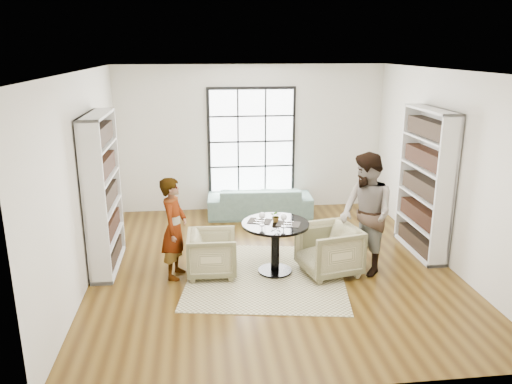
{
  "coord_description": "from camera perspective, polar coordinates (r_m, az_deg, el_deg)",
  "views": [
    {
      "loc": [
        -1.1,
        -7.17,
        3.32
      ],
      "look_at": [
        -0.21,
        0.4,
        1.1
      ],
      "focal_mm": 35.0,
      "sensor_mm": 36.0,
      "label": 1
    }
  ],
  "objects": [
    {
      "name": "ground",
      "position": [
        7.98,
        1.86,
        -8.4
      ],
      "size": [
        6.0,
        6.0,
        0.0
      ],
      "primitive_type": "plane",
      "color": "brown"
    },
    {
      "name": "placemat_right",
      "position": [
        7.4,
        3.7,
        -3.68
      ],
      "size": [
        0.41,
        0.36,
        0.01
      ],
      "primitive_type": "cube",
      "rotation": [
        0.0,
        0.0,
        -0.33
      ],
      "color": "#2A2724",
      "rests_on": "pedestal_table"
    },
    {
      "name": "wine_glass_right",
      "position": [
        7.25,
        3.19,
        -2.93
      ],
      "size": [
        0.09,
        0.09,
        0.2
      ],
      "color": "silver",
      "rests_on": "pedestal_table"
    },
    {
      "name": "cutlery_right",
      "position": [
        7.4,
        3.7,
        -3.63
      ],
      "size": [
        0.2,
        0.25,
        0.01
      ],
      "primitive_type": null,
      "rotation": [
        0.0,
        0.0,
        -0.33
      ],
      "color": "silver",
      "rests_on": "placemat_right"
    },
    {
      "name": "flower_centerpiece",
      "position": [
        7.46,
        2.31,
        -2.77
      ],
      "size": [
        0.21,
        0.19,
        0.19
      ],
      "primitive_type": "imported",
      "rotation": [
        0.0,
        0.0,
        -0.33
      ],
      "color": "gray",
      "rests_on": "pedestal_table"
    },
    {
      "name": "person_left",
      "position": [
        7.44,
        -9.34,
        -4.09
      ],
      "size": [
        0.49,
        0.63,
        1.53
      ],
      "primitive_type": "imported",
      "rotation": [
        0.0,
        0.0,
        1.32
      ],
      "color": "gray",
      "rests_on": "ground"
    },
    {
      "name": "wine_glass_left",
      "position": [
        7.31,
        0.69,
        -2.74
      ],
      "size": [
        0.09,
        0.09,
        0.2
      ],
      "color": "silver",
      "rests_on": "pedestal_table"
    },
    {
      "name": "person_right",
      "position": [
        7.63,
        12.47,
        -2.5
      ],
      "size": [
        0.88,
        1.03,
        1.85
      ],
      "primitive_type": "imported",
      "rotation": [
        0.0,
        0.0,
        -1.34
      ],
      "color": "gray",
      "rests_on": "ground"
    },
    {
      "name": "pedestal_table",
      "position": [
        7.53,
        2.22,
        -5.13
      ],
      "size": [
        1.01,
        1.01,
        0.8
      ],
      "rotation": [
        0.0,
        0.0,
        -0.33
      ],
      "color": "black",
      "rests_on": "ground"
    },
    {
      "name": "cutlery_left",
      "position": [
        7.51,
        0.42,
        -3.29
      ],
      "size": [
        0.2,
        0.25,
        0.01
      ],
      "primitive_type": null,
      "rotation": [
        0.0,
        0.0,
        -0.33
      ],
      "color": "silver",
      "rests_on": "placemat_left"
    },
    {
      "name": "armchair_left",
      "position": [
        7.59,
        -5.01,
        -7.01
      ],
      "size": [
        0.76,
        0.74,
        0.67
      ],
      "primitive_type": "imported",
      "rotation": [
        0.0,
        0.0,
        1.54
      ],
      "color": "tan",
      "rests_on": "ground"
    },
    {
      "name": "armchair_right",
      "position": [
        7.66,
        8.3,
        -6.56
      ],
      "size": [
        0.98,
        0.97,
        0.76
      ],
      "primitive_type": "imported",
      "rotation": [
        0.0,
        0.0,
        -1.36
      ],
      "color": "#C5C18D",
      "rests_on": "ground"
    },
    {
      "name": "sofa",
      "position": [
        10.15,
        0.42,
        -1.06
      ],
      "size": [
        2.14,
        0.93,
        0.61
      ],
      "primitive_type": "imported",
      "rotation": [
        0.0,
        0.0,
        3.09
      ],
      "color": "slate",
      "rests_on": "ground"
    },
    {
      "name": "room_shell",
      "position": [
        8.06,
        1.37,
        1.37
      ],
      "size": [
        6.0,
        6.01,
        6.0
      ],
      "color": "silver",
      "rests_on": "ground"
    },
    {
      "name": "rug",
      "position": [
        7.64,
        1.14,
        -9.53
      ],
      "size": [
        2.66,
        2.66,
        0.01
      ],
      "primitive_type": "cube",
      "rotation": [
        0.0,
        0.0,
        -0.16
      ],
      "color": "#C3BE92",
      "rests_on": "ground"
    },
    {
      "name": "placemat_left",
      "position": [
        7.51,
        0.42,
        -3.34
      ],
      "size": [
        0.41,
        0.36,
        0.01
      ],
      "primitive_type": "cube",
      "rotation": [
        0.0,
        0.0,
        -0.33
      ],
      "color": "#2A2724",
      "rests_on": "pedestal_table"
    }
  ]
}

